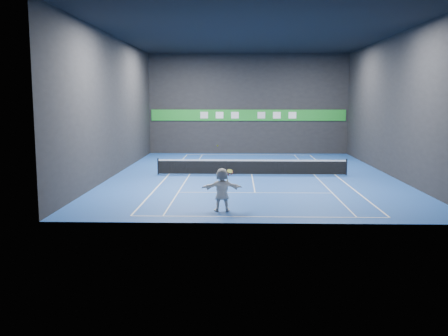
{
  "coord_description": "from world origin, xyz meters",
  "views": [
    {
      "loc": [
        -0.93,
        -32.57,
        4.95
      ],
      "look_at": [
        -1.62,
        -7.66,
        1.5
      ],
      "focal_mm": 40.0,
      "sensor_mm": 36.0,
      "label": 1
    }
  ],
  "objects_px": {
    "tennis_ball": "(218,146)",
    "tennis_net": "(252,167)",
    "player": "(222,190)",
    "tennis_racket": "(230,174)"
  },
  "relations": [
    {
      "from": "player",
      "to": "tennis_ball",
      "type": "bearing_deg",
      "value": -16.06
    },
    {
      "from": "player",
      "to": "tennis_ball",
      "type": "distance_m",
      "value": 1.96
    },
    {
      "from": "player",
      "to": "tennis_net",
      "type": "height_order",
      "value": "player"
    },
    {
      "from": "tennis_ball",
      "to": "tennis_racket",
      "type": "xyz_separation_m",
      "value": [
        0.53,
        0.01,
        -1.23
      ]
    },
    {
      "from": "tennis_net",
      "to": "player",
      "type": "bearing_deg",
      "value": -98.51
    },
    {
      "from": "tennis_racket",
      "to": "player",
      "type": "bearing_deg",
      "value": -171.83
    },
    {
      "from": "tennis_ball",
      "to": "player",
      "type": "bearing_deg",
      "value": -10.96
    },
    {
      "from": "player",
      "to": "tennis_net",
      "type": "bearing_deg",
      "value": -103.61
    },
    {
      "from": "tennis_ball",
      "to": "tennis_racket",
      "type": "height_order",
      "value": "tennis_ball"
    },
    {
      "from": "tennis_ball",
      "to": "tennis_net",
      "type": "relative_size",
      "value": 0.01
    }
  ]
}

